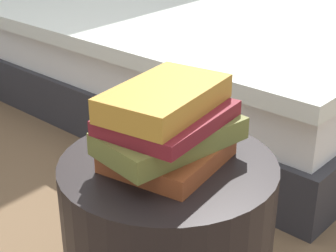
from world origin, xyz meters
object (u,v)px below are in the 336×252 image
book_olive (171,135)px  book_ochre (165,98)px  book_maroon (170,118)px  bed (206,54)px  book_rust (167,153)px

book_olive → book_ochre: (-0.00, 0.01, 0.08)m
book_maroon → book_ochre: size_ratio=0.97×
bed → book_ochre: size_ratio=7.61×
book_maroon → book_ochre: 0.04m
bed → book_ochre: (-1.35, -0.85, 0.39)m
bed → book_maroon: size_ratio=7.87×
book_olive → bed: bearing=42.3°
book_rust → book_olive: book_olive is taller
bed → book_olive: bearing=-144.5°
book_rust → book_ochre: (0.00, 0.00, 0.12)m
bed → book_rust: bed is taller
book_olive → book_rust: bearing=110.6°
bed → book_rust: size_ratio=9.01×
book_ochre → book_olive: bearing=-91.2°
book_olive → book_ochre: bearing=105.4°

